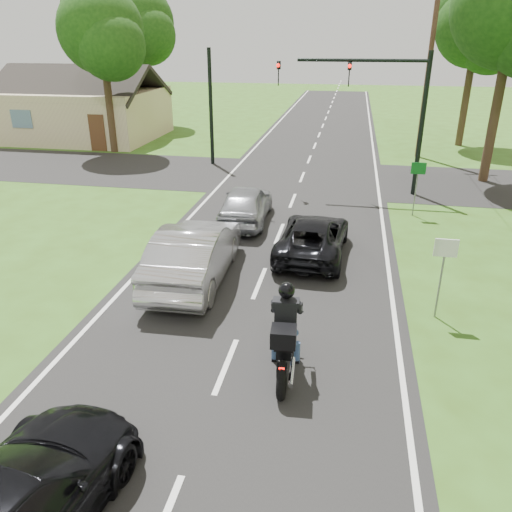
{
  "coord_description": "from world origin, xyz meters",
  "views": [
    {
      "loc": [
        2.28,
        -8.6,
        6.51
      ],
      "look_at": [
        0.09,
        3.0,
        1.3
      ],
      "focal_mm": 35.0,
      "sensor_mm": 36.0,
      "label": 1
    }
  ],
  "objects_px": {
    "motorcycle_rider": "(285,339)",
    "silver_suv": "(246,204)",
    "dark_suv": "(313,237)",
    "sign_green": "(418,176)",
    "silver_sedan": "(195,253)",
    "utility_pole_far": "(429,65)",
    "sign_white": "(444,259)",
    "traffic_signal": "(380,98)"
  },
  "relations": [
    {
      "from": "dark_suv",
      "to": "sign_green",
      "type": "relative_size",
      "value": 2.08
    },
    {
      "from": "sign_white",
      "to": "dark_suv",
      "type": "bearing_deg",
      "value": 135.12
    },
    {
      "from": "silver_sedan",
      "to": "utility_pole_far",
      "type": "distance_m",
      "value": 20.27
    },
    {
      "from": "sign_green",
      "to": "motorcycle_rider",
      "type": "bearing_deg",
      "value": -108.36
    },
    {
      "from": "sign_green",
      "to": "silver_suv",
      "type": "bearing_deg",
      "value": -162.8
    },
    {
      "from": "traffic_signal",
      "to": "sign_green",
      "type": "height_order",
      "value": "traffic_signal"
    },
    {
      "from": "motorcycle_rider",
      "to": "silver_suv",
      "type": "bearing_deg",
      "value": 103.14
    },
    {
      "from": "silver_sedan",
      "to": "dark_suv",
      "type": "bearing_deg",
      "value": -144.31
    },
    {
      "from": "traffic_signal",
      "to": "sign_white",
      "type": "height_order",
      "value": "traffic_signal"
    },
    {
      "from": "silver_sedan",
      "to": "silver_suv",
      "type": "distance_m",
      "value": 5.14
    },
    {
      "from": "silver_suv",
      "to": "utility_pole_far",
      "type": "distance_m",
      "value": 15.68
    },
    {
      "from": "dark_suv",
      "to": "sign_white",
      "type": "relative_size",
      "value": 2.08
    },
    {
      "from": "dark_suv",
      "to": "sign_white",
      "type": "height_order",
      "value": "sign_white"
    },
    {
      "from": "silver_sedan",
      "to": "motorcycle_rider",
      "type": "bearing_deg",
      "value": 127.01
    },
    {
      "from": "traffic_signal",
      "to": "utility_pole_far",
      "type": "distance_m",
      "value": 8.55
    },
    {
      "from": "silver_sedan",
      "to": "silver_suv",
      "type": "relative_size",
      "value": 1.22
    },
    {
      "from": "sign_green",
      "to": "sign_white",
      "type": "bearing_deg",
      "value": -91.43
    },
    {
      "from": "traffic_signal",
      "to": "silver_suv",
      "type": "bearing_deg",
      "value": -133.81
    },
    {
      "from": "silver_suv",
      "to": "sign_green",
      "type": "xyz_separation_m",
      "value": [
        6.34,
        1.96,
        0.88
      ]
    },
    {
      "from": "dark_suv",
      "to": "traffic_signal",
      "type": "height_order",
      "value": "traffic_signal"
    },
    {
      "from": "motorcycle_rider",
      "to": "utility_pole_far",
      "type": "distance_m",
      "value": 22.93
    },
    {
      "from": "sign_white",
      "to": "sign_green",
      "type": "height_order",
      "value": "same"
    },
    {
      "from": "motorcycle_rider",
      "to": "dark_suv",
      "type": "distance_m",
      "value": 6.33
    },
    {
      "from": "silver_suv",
      "to": "sign_green",
      "type": "bearing_deg",
      "value": -164.95
    },
    {
      "from": "motorcycle_rider",
      "to": "sign_white",
      "type": "bearing_deg",
      "value": 37.2
    },
    {
      "from": "motorcycle_rider",
      "to": "sign_green",
      "type": "xyz_separation_m",
      "value": [
        3.64,
        10.96,
        0.77
      ]
    },
    {
      "from": "sign_green",
      "to": "traffic_signal",
      "type": "bearing_deg",
      "value": 117.38
    },
    {
      "from": "motorcycle_rider",
      "to": "utility_pole_far",
      "type": "xyz_separation_m",
      "value": [
        4.94,
        21.98,
        4.26
      ]
    },
    {
      "from": "dark_suv",
      "to": "utility_pole_far",
      "type": "distance_m",
      "value": 16.99
    },
    {
      "from": "silver_suv",
      "to": "utility_pole_far",
      "type": "height_order",
      "value": "utility_pole_far"
    },
    {
      "from": "utility_pole_far",
      "to": "sign_green",
      "type": "bearing_deg",
      "value": -96.73
    },
    {
      "from": "dark_suv",
      "to": "sign_green",
      "type": "bearing_deg",
      "value": -124.9
    },
    {
      "from": "silver_sedan",
      "to": "utility_pole_far",
      "type": "relative_size",
      "value": 0.51
    },
    {
      "from": "traffic_signal",
      "to": "sign_green",
      "type": "xyz_separation_m",
      "value": [
        1.56,
        -3.02,
        -2.54
      ]
    },
    {
      "from": "utility_pole_far",
      "to": "sign_white",
      "type": "xyz_separation_m",
      "value": [
        -1.5,
        -19.02,
        -3.49
      ]
    },
    {
      "from": "utility_pole_far",
      "to": "sign_green",
      "type": "xyz_separation_m",
      "value": [
        -1.3,
        -11.02,
        -3.49
      ]
    },
    {
      "from": "silver_suv",
      "to": "traffic_signal",
      "type": "height_order",
      "value": "traffic_signal"
    },
    {
      "from": "silver_sedan",
      "to": "traffic_signal",
      "type": "xyz_separation_m",
      "value": [
        5.2,
        10.1,
        3.29
      ]
    },
    {
      "from": "silver_suv",
      "to": "sign_white",
      "type": "bearing_deg",
      "value": 133.33
    },
    {
      "from": "silver_suv",
      "to": "dark_suv",
      "type": "bearing_deg",
      "value": 133.77
    },
    {
      "from": "silver_sedan",
      "to": "utility_pole_far",
      "type": "xyz_separation_m",
      "value": [
        8.07,
        18.1,
        4.24
      ]
    },
    {
      "from": "sign_white",
      "to": "silver_sedan",
      "type": "bearing_deg",
      "value": 172.04
    }
  ]
}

